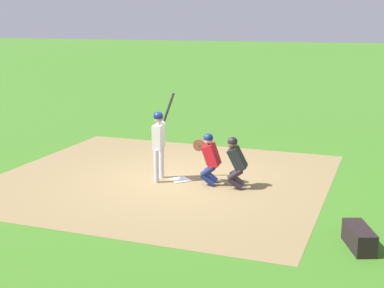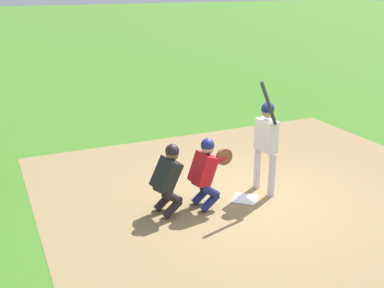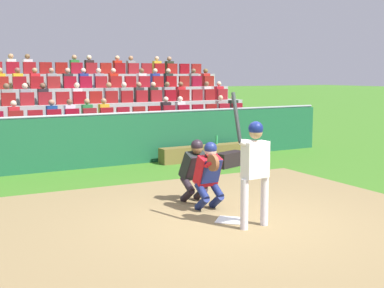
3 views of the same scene
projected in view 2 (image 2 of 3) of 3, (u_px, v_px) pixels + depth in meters
name	position (u px, v px, depth m)	size (l,w,h in m)	color
ground_plane	(245.00, 200.00, 8.66)	(160.00, 160.00, 0.00)	#3C7421
infield_dirt_patch	(267.00, 194.00, 8.88)	(7.87, 8.30, 0.01)	olive
home_plate_marker	(245.00, 199.00, 8.66)	(0.44, 0.44, 0.02)	white
batter_at_plate	(266.00, 138.00, 8.63)	(0.61, 0.49, 2.23)	silver
catcher_crouching	(206.00, 169.00, 8.15)	(0.47, 0.72, 1.30)	navy
home_plate_umpire	(168.00, 176.00, 7.94)	(0.49, 0.51, 1.27)	black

